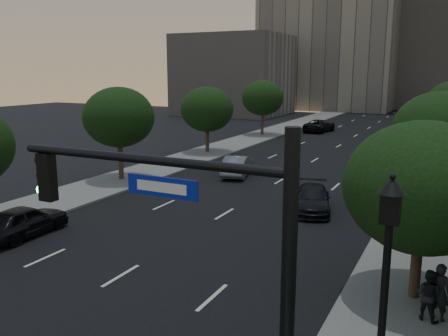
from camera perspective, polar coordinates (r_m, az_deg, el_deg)
The scene contains 22 objects.
road_surface at distance 40.85m, azimuth 10.11°, elevation 0.47°, with size 16.00×140.00×0.02m, color black.
sidewalk_right at distance 39.28m, azimuth 24.58°, elevation -0.77°, with size 4.50×140.00×0.15m, color slate.
sidewalk_left at distance 44.75m, azimuth -2.57°, elevation 1.69°, with size 4.50×140.00×0.15m, color slate.
office_block_left at distance 103.94m, azimuth 12.90°, elevation 15.89°, with size 26.00×20.00×32.00m, color gray.
office_block_mid at distance 110.75m, azimuth 24.49°, elevation 13.32°, with size 22.00×18.00×26.00m, color #9B948E.
office_block_filler at distance 86.88m, azimuth 1.18°, elevation 11.11°, with size 18.00×16.00×14.00m, color #9B948E.
tree_right_a at distance 16.96m, azimuth 22.80°, elevation -2.16°, with size 5.20×5.20×6.24m.
tree_right_b at distance 28.71m, azimuth 24.60°, elevation 4.02°, with size 5.20×5.20×6.74m.
tree_right_c at distance 41.69m, azimuth 25.28°, elevation 5.34°, with size 5.20×5.20×6.24m.
tree_left_b at distance 34.28m, azimuth -12.54°, elevation 5.97°, with size 5.00×5.00×6.71m.
tree_left_c at distance 45.12m, azimuth -2.05°, elevation 7.07°, with size 5.00×5.00×6.34m.
tree_left_d at distance 57.75m, azimuth 4.67°, elevation 8.40°, with size 5.00×5.00×6.71m.
traffic_signal_mast at distance 8.40m, azimuth 0.16°, elevation -17.77°, with size 5.68×0.56×7.00m.
street_lamp at distance 11.82m, azimuth 18.66°, elevation -14.92°, with size 0.64×0.64×5.62m.
sedan_near_left at distance 24.64m, azimuth -22.97°, elevation -5.88°, with size 1.83×4.54×1.55m, color black.
sedan_mid_left at distance 35.70m, azimuth 1.66°, elevation 0.31°, with size 1.66×4.77×1.57m, color slate.
sedan_far_left at distance 62.74m, azimuth 11.42°, elevation 5.01°, with size 2.68×5.81×1.61m, color black.
sedan_near_right at distance 27.24m, azimuth 10.57°, elevation -3.67°, with size 1.95×4.81×1.39m, color black.
sedan_far_right at distance 45.63m, azimuth 19.48°, elevation 2.03°, with size 1.67×4.15×1.42m, color #4C4F53.
pedestrian_a at distance 16.59m, azimuth 24.49°, elevation -13.38°, with size 0.67×0.44×1.85m, color black.
pedestrian_b at distance 16.48m, azimuth 23.35°, elevation -13.83°, with size 0.80×0.63×1.65m, color black.
pedestrian_c at distance 24.38m, azimuth 22.51°, elevation -5.30°, with size 1.08×0.45×1.84m, color black.
Camera 1 is at (11.20, -8.51, 7.80)m, focal length 38.00 mm.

